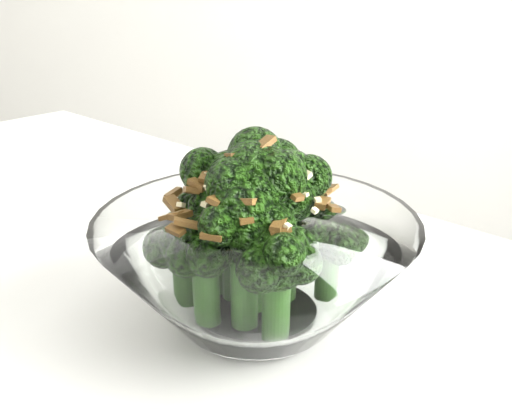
% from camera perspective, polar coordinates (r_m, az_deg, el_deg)
% --- Properties ---
extents(table, '(1.42, 1.22, 0.75)m').
position_cam_1_polar(table, '(0.59, -22.72, -13.22)').
color(table, white).
rests_on(table, ground).
extents(broccoli_dish, '(0.24, 0.24, 0.15)m').
position_cam_1_polar(broccoli_dish, '(0.43, -0.14, -5.22)').
color(broccoli_dish, white).
rests_on(broccoli_dish, table).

